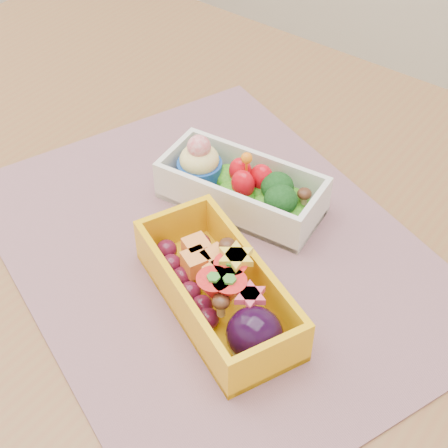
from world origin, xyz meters
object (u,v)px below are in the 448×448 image
Objects in this scene: placemat at (215,251)px; bento_yellow at (220,290)px; table at (227,306)px; bento_white at (241,187)px.

bento_yellow reaches higher than placemat.
table is 0.14m from bento_white.
table is 5.97× the size of bento_yellow.
bento_yellow is at bearing -48.76° from placemat.
bento_yellow reaches higher than table.
placemat is 2.68× the size of bento_white.
bento_white is (-0.02, 0.07, 0.02)m from placemat.
bento_yellow is (0.05, -0.06, 0.03)m from placemat.
bento_white is 0.14m from bento_yellow.
bento_yellow is at bearing -57.88° from table.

